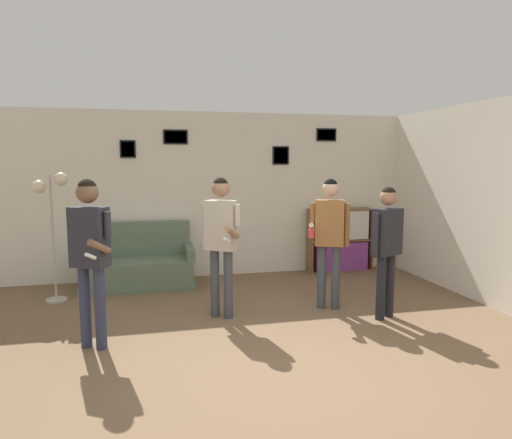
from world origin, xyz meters
name	(u,v)px	position (x,y,z in m)	size (l,w,h in m)	color
ground_plane	(292,376)	(0.00, 0.00, 0.00)	(20.00, 20.00, 0.00)	brown
wall_back	(224,195)	(0.00, 3.81, 1.35)	(8.64, 0.08, 2.70)	silver
wall_right	(466,201)	(3.15, 1.89, 1.35)	(0.06, 6.18, 2.70)	silver
couch	(138,266)	(-1.40, 3.40, 0.31)	(1.67, 0.80, 0.96)	#5B7056
bookshelf	(340,240)	(2.00, 3.59, 0.54)	(1.13, 0.30, 1.09)	brown
floor_lamp	(51,207)	(-2.48, 2.83, 1.30)	(0.46, 0.28, 1.76)	#ADA89E
person_player_foreground_left	(90,245)	(-1.79, 1.05, 1.07)	(0.44, 0.60, 1.73)	#2D334C
person_player_foreground_center	(221,232)	(-0.37, 1.68, 1.06)	(0.42, 0.60, 1.71)	#3D4247
person_watcher_holding_cup	(330,229)	(1.03, 1.71, 1.04)	(0.58, 0.37, 1.69)	#3D4247
person_spectator_near_bookshelf	(387,239)	(1.56, 1.21, 0.98)	(0.46, 0.34, 1.60)	black
drinking_cup	(340,205)	(1.99, 3.59, 1.15)	(0.07, 0.07, 0.11)	red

